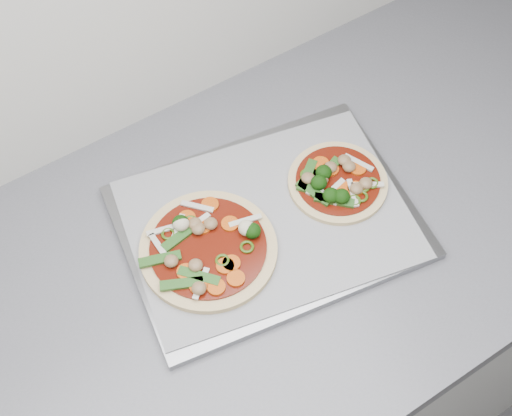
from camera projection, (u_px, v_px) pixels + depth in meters
base_cabinet at (481, 228)px, 1.58m from camera, size 3.60×0.60×0.86m
baking_tray at (268, 222)px, 1.03m from camera, size 0.45×0.37×0.01m
parchment at (268, 219)px, 1.02m from camera, size 0.44×0.36×0.00m
pizza_left at (207, 247)px, 0.98m from camera, size 0.26×0.26×0.03m
pizza_right at (336, 182)px, 1.04m from camera, size 0.20×0.20×0.03m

